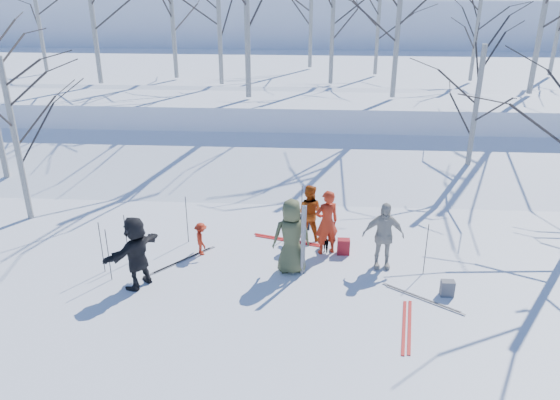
# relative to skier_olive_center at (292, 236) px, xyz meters

# --- Properties ---
(ground) EXTENTS (120.00, 120.00, 0.00)m
(ground) POSITION_rel_skier_olive_center_xyz_m (-0.36, -0.13, -0.95)
(ground) COLOR white
(ground) RESTS_ON ground
(snow_ramp) EXTENTS (70.00, 9.49, 4.12)m
(snow_ramp) POSITION_rel_skier_olive_center_xyz_m (-0.36, 6.87, -0.80)
(snow_ramp) COLOR white
(snow_ramp) RESTS_ON ground
(snow_plateau) EXTENTS (70.00, 18.00, 2.20)m
(snow_plateau) POSITION_rel_skier_olive_center_xyz_m (-0.36, 16.87, 0.05)
(snow_plateau) COLOR white
(snow_plateau) RESTS_ON ground
(far_hill) EXTENTS (90.00, 30.00, 6.00)m
(far_hill) POSITION_rel_skier_olive_center_xyz_m (-0.36, 37.87, 1.05)
(far_hill) COLOR white
(far_hill) RESTS_ON ground
(skier_olive_center) EXTENTS (1.02, 0.76, 1.89)m
(skier_olive_center) POSITION_rel_skier_olive_center_xyz_m (0.00, 0.00, 0.00)
(skier_olive_center) COLOR #484E2F
(skier_olive_center) RESTS_ON ground
(skier_red_north) EXTENTS (0.75, 0.63, 1.75)m
(skier_red_north) POSITION_rel_skier_olive_center_xyz_m (0.86, 0.98, -0.07)
(skier_red_north) COLOR red
(skier_red_north) RESTS_ON ground
(skier_redor_behind) EXTENTS (0.87, 0.74, 1.56)m
(skier_redor_behind) POSITION_rel_skier_olive_center_xyz_m (0.39, 1.78, -0.16)
(skier_redor_behind) COLOR #B0450D
(skier_redor_behind) RESTS_ON ground
(skier_red_seated) EXTENTS (0.54, 0.65, 0.88)m
(skier_red_seated) POSITION_rel_skier_olive_center_xyz_m (-2.37, 0.70, -0.50)
(skier_red_seated) COLOR red
(skier_red_seated) RESTS_ON ground
(skier_cream_east) EXTENTS (1.03, 0.44, 1.74)m
(skier_cream_east) POSITION_rel_skier_olive_center_xyz_m (2.23, 0.33, -0.08)
(skier_cream_east) COLOR beige
(skier_cream_east) RESTS_ON ground
(skier_grey_west) EXTENTS (1.25, 1.69, 1.77)m
(skier_grey_west) POSITION_rel_skier_olive_center_xyz_m (-3.53, -0.89, -0.06)
(skier_grey_west) COLOR black
(skier_grey_west) RESTS_ON ground
(dog) EXTENTS (0.41, 0.64, 0.50)m
(dog) POSITION_rel_skier_olive_center_xyz_m (0.88, 1.16, -0.70)
(dog) COLOR black
(dog) RESTS_ON ground
(upright_ski_left) EXTENTS (0.08, 0.16, 1.90)m
(upright_ski_left) POSITION_rel_skier_olive_center_xyz_m (0.27, -0.22, 0.00)
(upright_ski_left) COLOR silver
(upright_ski_left) RESTS_ON ground
(upright_ski_right) EXTENTS (0.10, 0.23, 1.89)m
(upright_ski_right) POSITION_rel_skier_olive_center_xyz_m (0.30, -0.18, 0.00)
(upright_ski_right) COLOR silver
(upright_ski_right) RESTS_ON ground
(ski_pair_a) EXTENTS (1.98, 2.09, 0.02)m
(ski_pair_a) POSITION_rel_skier_olive_center_xyz_m (3.02, -1.07, -0.94)
(ski_pair_a) COLOR silver
(ski_pair_a) RESTS_ON ground
(ski_pair_b) EXTENTS (1.23, 2.01, 0.02)m
(ski_pair_b) POSITION_rel_skier_olive_center_xyz_m (-0.18, 1.59, -0.94)
(ski_pair_b) COLOR red
(ski_pair_b) RESTS_ON ground
(ski_pair_c) EXTENTS (0.82, 1.97, 0.02)m
(ski_pair_c) POSITION_rel_skier_olive_center_xyz_m (2.51, -2.13, -0.94)
(ski_pair_c) COLOR red
(ski_pair_c) RESTS_ON ground
(ski_pair_d) EXTENTS (2.08, 2.10, 0.02)m
(ski_pair_d) POSITION_rel_skier_olive_center_xyz_m (-2.78, 0.33, -0.94)
(ski_pair_d) COLOR silver
(ski_pair_d) RESTS_ON ground
(ski_pole_a) EXTENTS (0.02, 0.02, 1.34)m
(ski_pole_a) POSITION_rel_skier_olive_center_xyz_m (0.19, 2.30, -0.28)
(ski_pole_a) COLOR black
(ski_pole_a) RESTS_ON ground
(ski_pole_b) EXTENTS (0.02, 0.02, 1.34)m
(ski_pole_b) POSITION_rel_skier_olive_center_xyz_m (-4.59, -0.33, -0.28)
(ski_pole_b) COLOR black
(ski_pole_b) RESTS_ON ground
(ski_pole_c) EXTENTS (0.02, 0.02, 1.34)m
(ski_pole_c) POSITION_rel_skier_olive_center_xyz_m (-2.87, 1.34, -0.28)
(ski_pole_c) COLOR black
(ski_pole_c) RESTS_ON ground
(ski_pole_d) EXTENTS (0.02, 0.02, 1.34)m
(ski_pole_d) POSITION_rel_skier_olive_center_xyz_m (-4.12, 0.12, -0.28)
(ski_pole_d) COLOR black
(ski_pole_d) RESTS_ON ground
(ski_pole_e) EXTENTS (0.02, 0.02, 1.34)m
(ski_pole_e) POSITION_rel_skier_olive_center_xyz_m (0.39, 2.39, -0.28)
(ski_pole_e) COLOR black
(ski_pole_e) RESTS_ON ground
(ski_pole_f) EXTENTS (0.02, 0.02, 1.34)m
(ski_pole_f) POSITION_rel_skier_olive_center_xyz_m (-4.29, -0.69, -0.28)
(ski_pole_f) COLOR black
(ski_pole_f) RESTS_ON ground
(ski_pole_g) EXTENTS (0.02, 0.02, 1.34)m
(ski_pole_g) POSITION_rel_skier_olive_center_xyz_m (3.23, 0.06, -0.28)
(ski_pole_g) COLOR black
(ski_pole_g) RESTS_ON ground
(backpack_red) EXTENTS (0.32, 0.22, 0.42)m
(backpack_red) POSITION_rel_skier_olive_center_xyz_m (1.32, 0.93, -0.74)
(backpack_red) COLOR maroon
(backpack_red) RESTS_ON ground
(backpack_grey) EXTENTS (0.30, 0.20, 0.38)m
(backpack_grey) POSITION_rel_skier_olive_center_xyz_m (3.59, -0.88, -0.76)
(backpack_grey) COLOR #5A5B61
(backpack_grey) RESTS_ON ground
(backpack_dark) EXTENTS (0.34, 0.24, 0.40)m
(backpack_dark) POSITION_rel_skier_olive_center_xyz_m (0.26, 2.37, -0.75)
(backpack_dark) COLOR black
(backpack_dark) RESTS_ON ground
(birch_plateau_b) EXTENTS (5.05, 5.05, 6.35)m
(birch_plateau_b) POSITION_rel_skier_olive_center_xyz_m (-8.81, 11.60, 4.43)
(birch_plateau_b) COLOR silver
(birch_plateau_b) RESTS_ON snow_plateau
(birch_plateau_c) EXTENTS (3.31, 3.31, 3.87)m
(birch_plateau_c) POSITION_rel_skier_olive_center_xyz_m (7.38, 13.16, 3.19)
(birch_plateau_c) COLOR silver
(birch_plateau_c) RESTS_ON snow_plateau
(birch_plateau_d) EXTENTS (3.71, 3.71, 4.45)m
(birch_plateau_d) POSITION_rel_skier_olive_center_xyz_m (3.30, 14.46, 3.48)
(birch_plateau_d) COLOR silver
(birch_plateau_d) RESTS_ON snow_plateau
(birch_plateau_e) EXTENTS (4.51, 4.51, 5.59)m
(birch_plateau_e) POSITION_rel_skier_olive_center_xyz_m (0.22, 16.20, 4.05)
(birch_plateau_e) COLOR silver
(birch_plateau_e) RESTS_ON snow_plateau
(birch_plateau_f) EXTENTS (4.20, 4.20, 5.15)m
(birch_plateau_f) POSITION_rel_skier_olive_center_xyz_m (1.16, 12.20, 3.83)
(birch_plateau_f) COLOR silver
(birch_plateau_f) RESTS_ON snow_plateau
(birch_plateau_g) EXTENTS (4.19, 4.19, 5.13)m
(birch_plateau_g) POSITION_rel_skier_olive_center_xyz_m (-3.54, 11.77, 3.82)
(birch_plateau_g) COLOR silver
(birch_plateau_g) RESTS_ON snow_plateau
(birch_plateau_h) EXTENTS (4.22, 4.22, 5.17)m
(birch_plateau_h) POSITION_rel_skier_olive_center_xyz_m (-12.42, 14.15, 3.84)
(birch_plateau_h) COLOR silver
(birch_plateau_h) RESTS_ON snow_plateau
(birch_plateau_i) EXTENTS (4.58, 4.58, 5.69)m
(birch_plateau_i) POSITION_rel_skier_olive_center_xyz_m (-5.82, 13.06, 4.10)
(birch_plateau_i) COLOR silver
(birch_plateau_i) RESTS_ON snow_plateau
(birch_plateau_k) EXTENTS (4.73, 4.73, 5.90)m
(birch_plateau_k) POSITION_rel_skier_olive_center_xyz_m (3.51, 9.68, 4.20)
(birch_plateau_k) COLOR silver
(birch_plateau_k) RESTS_ON snow_plateau
(birch_plateau_l) EXTENTS (5.59, 5.59, 7.12)m
(birch_plateau_l) POSITION_rel_skier_olive_center_xyz_m (-2.08, 9.34, 4.82)
(birch_plateau_l) COLOR silver
(birch_plateau_l) RESTS_ON snow_plateau
(birch_edge_a) EXTENTS (3.92, 3.92, 4.74)m
(birch_edge_a) POSITION_rel_skier_olive_center_xyz_m (-7.90, 2.57, 1.42)
(birch_edge_a) COLOR silver
(birch_edge_a) RESTS_ON ground
(birch_edge_e) EXTENTS (3.87, 3.87, 4.67)m
(birch_edge_e) POSITION_rel_skier_olive_center_xyz_m (5.76, 6.26, 1.39)
(birch_edge_e) COLOR silver
(birch_edge_e) RESTS_ON ground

